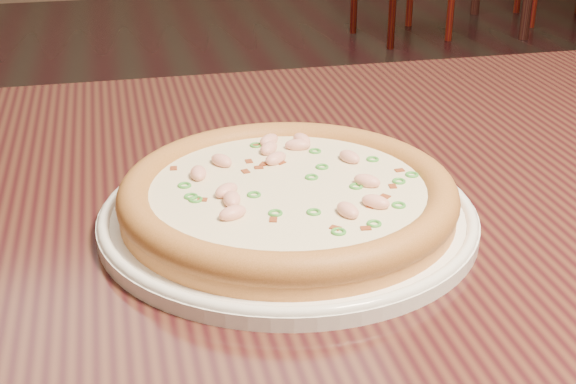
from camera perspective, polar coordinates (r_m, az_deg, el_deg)
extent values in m
cube|color=black|center=(0.77, 7.88, -0.97)|extent=(1.20, 0.80, 0.04)
cylinder|color=white|center=(0.69, 0.00, -1.81)|extent=(0.32, 0.32, 0.01)
torus|color=white|center=(0.68, 0.00, -1.36)|extent=(0.32, 0.32, 0.01)
cylinder|color=#D18443|center=(0.68, 0.00, -0.68)|extent=(0.28, 0.28, 0.02)
torus|color=#B86F40|center=(0.68, 0.00, 0.00)|extent=(0.29, 0.29, 0.03)
cylinder|color=beige|center=(0.68, 0.00, 0.19)|extent=(0.24, 0.24, 0.00)
ellipsoid|color=#F2B29E|center=(0.76, 0.98, 3.74)|extent=(0.02, 0.03, 0.01)
ellipsoid|color=#F2B29E|center=(0.65, -4.02, -0.51)|extent=(0.02, 0.03, 0.01)
ellipsoid|color=#F2B29E|center=(0.70, -6.40, 1.35)|extent=(0.02, 0.03, 0.01)
ellipsoid|color=#F2B29E|center=(0.63, 4.27, -1.30)|extent=(0.02, 0.03, 0.01)
ellipsoid|color=#F2B29E|center=(0.72, -0.88, 2.40)|extent=(0.03, 0.03, 0.01)
ellipsoid|color=#F2B29E|center=(0.62, -3.96, -1.50)|extent=(0.03, 0.02, 0.01)
ellipsoid|color=#F2B29E|center=(0.66, -4.40, 0.10)|extent=(0.03, 0.03, 0.01)
ellipsoid|color=#F2B29E|center=(0.68, 5.64, 0.79)|extent=(0.03, 0.03, 0.01)
ellipsoid|color=#F2B29E|center=(0.75, 0.69, 3.36)|extent=(0.03, 0.02, 0.01)
ellipsoid|color=#F2B29E|center=(0.74, -1.38, 3.14)|extent=(0.02, 0.03, 0.01)
ellipsoid|color=#F2B29E|center=(0.76, -1.36, 3.70)|extent=(0.03, 0.03, 0.01)
ellipsoid|color=#F2B29E|center=(0.72, -4.75, 2.24)|extent=(0.02, 0.03, 0.01)
ellipsoid|color=#F2B29E|center=(0.73, 4.40, 2.50)|extent=(0.02, 0.03, 0.01)
ellipsoid|color=#F2B29E|center=(0.64, 6.25, -0.71)|extent=(0.03, 0.03, 0.01)
cube|color=maroon|center=(0.70, -3.03, 1.41)|extent=(0.01, 0.01, 0.00)
cube|color=maroon|center=(0.61, 3.38, -2.64)|extent=(0.01, 0.01, 0.00)
cube|color=maroon|center=(0.72, -8.13, 1.61)|extent=(0.01, 0.01, 0.00)
cube|color=maroon|center=(0.64, 5.93, -1.07)|extent=(0.01, 0.01, 0.00)
cube|color=maroon|center=(0.72, -1.73, 1.94)|extent=(0.01, 0.01, 0.00)
cube|color=maroon|center=(0.72, -2.80, 2.13)|extent=(0.01, 0.01, 0.00)
cube|color=maroon|center=(0.62, -1.05, -2.06)|extent=(0.01, 0.01, 0.00)
cube|color=maroon|center=(0.71, -2.09, 1.69)|extent=(0.01, 0.01, 0.00)
cube|color=maroon|center=(0.76, -2.27, 3.23)|extent=(0.01, 0.01, 0.00)
cube|color=maroon|center=(0.66, 6.92, -0.38)|extent=(0.01, 0.01, 0.00)
cube|color=maroon|center=(0.68, 7.45, 0.34)|extent=(0.01, 0.01, 0.00)
cube|color=maroon|center=(0.66, -6.11, -0.61)|extent=(0.01, 0.01, 0.00)
cube|color=maroon|center=(0.71, 7.93, 1.47)|extent=(0.01, 0.01, 0.00)
cube|color=maroon|center=(0.72, -0.50, 2.04)|extent=(0.01, 0.01, 0.00)
cube|color=maroon|center=(0.61, 5.55, -2.66)|extent=(0.01, 0.01, 0.00)
torus|color=green|center=(0.73, 6.04, 2.32)|extent=(0.02, 0.02, 0.00)
torus|color=green|center=(0.76, -2.30, 3.34)|extent=(0.01, 0.01, 0.00)
torus|color=green|center=(0.62, 6.14, -2.26)|extent=(0.01, 0.01, 0.00)
torus|color=green|center=(0.71, 2.44, 1.79)|extent=(0.02, 0.02, 0.00)
torus|color=green|center=(0.66, -2.44, -0.20)|extent=(0.01, 0.01, 0.00)
torus|color=green|center=(0.60, 3.62, -2.85)|extent=(0.01, 0.01, 0.00)
torus|color=green|center=(0.65, 7.88, -0.94)|extent=(0.02, 0.02, 0.00)
torus|color=green|center=(0.69, 1.69, 1.05)|extent=(0.02, 0.02, 0.00)
torus|color=green|center=(0.66, -6.59, -0.54)|extent=(0.02, 0.02, 0.00)
torus|color=green|center=(0.70, 8.80, 1.22)|extent=(0.01, 0.01, 0.00)
torus|color=green|center=(0.63, 1.84, -1.45)|extent=(0.02, 0.02, 0.00)
torus|color=green|center=(0.66, -6.92, -0.33)|extent=(0.01, 0.01, 0.00)
torus|color=green|center=(0.63, -0.91, -1.51)|extent=(0.01, 0.01, 0.00)
torus|color=green|center=(0.68, -7.37, 0.46)|extent=(0.02, 0.02, 0.00)
torus|color=green|center=(0.75, 1.93, 2.92)|extent=(0.02, 0.02, 0.00)
torus|color=green|center=(0.68, 4.86, 0.39)|extent=(0.01, 0.01, 0.00)
torus|color=green|center=(0.69, 7.89, 0.76)|extent=(0.02, 0.02, 0.00)
cylinder|color=#550E10|center=(4.28, 11.55, 13.18)|extent=(0.04, 0.04, 0.41)
cylinder|color=#550E10|center=(4.07, 7.44, 12.86)|extent=(0.04, 0.04, 0.41)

